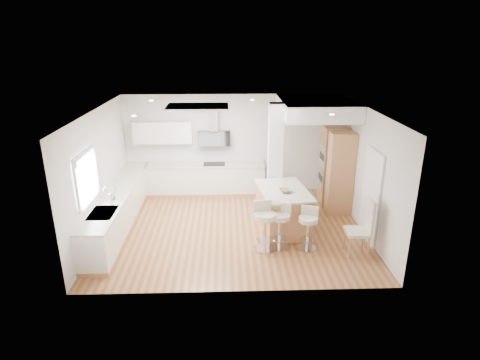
{
  "coord_description": "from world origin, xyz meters",
  "views": [
    {
      "loc": [
        -0.16,
        -8.55,
        4.3
      ],
      "look_at": [
        0.16,
        0.4,
        1.07
      ],
      "focal_mm": 30.0,
      "sensor_mm": 36.0,
      "label": 1
    }
  ],
  "objects_px": {
    "peninsula": "(283,209)",
    "dining_chair": "(364,225)",
    "bar_stool_a": "(264,224)",
    "bar_stool_b": "(280,223)",
    "bar_stool_c": "(308,226)"
  },
  "relations": [
    {
      "from": "bar_stool_c",
      "to": "dining_chair",
      "type": "relative_size",
      "value": 0.75
    },
    {
      "from": "peninsula",
      "to": "bar_stool_b",
      "type": "relative_size",
      "value": 1.74
    },
    {
      "from": "peninsula",
      "to": "bar_stool_b",
      "type": "height_order",
      "value": "peninsula"
    },
    {
      "from": "peninsula",
      "to": "dining_chair",
      "type": "bearing_deg",
      "value": -47.14
    },
    {
      "from": "peninsula",
      "to": "bar_stool_a",
      "type": "distance_m",
      "value": 1.11
    },
    {
      "from": "bar_stool_c",
      "to": "dining_chair",
      "type": "height_order",
      "value": "dining_chair"
    },
    {
      "from": "bar_stool_b",
      "to": "dining_chair",
      "type": "bearing_deg",
      "value": 12.1
    },
    {
      "from": "bar_stool_a",
      "to": "peninsula",
      "type": "bearing_deg",
      "value": 48.95
    },
    {
      "from": "dining_chair",
      "to": "bar_stool_c",
      "type": "bearing_deg",
      "value": 167.92
    },
    {
      "from": "bar_stool_b",
      "to": "bar_stool_c",
      "type": "distance_m",
      "value": 0.59
    },
    {
      "from": "peninsula",
      "to": "bar_stool_b",
      "type": "bearing_deg",
      "value": -108.95
    },
    {
      "from": "peninsula",
      "to": "bar_stool_c",
      "type": "height_order",
      "value": "peninsula"
    },
    {
      "from": "bar_stool_b",
      "to": "dining_chair",
      "type": "relative_size",
      "value": 0.8
    },
    {
      "from": "bar_stool_b",
      "to": "peninsula",
      "type": "bearing_deg",
      "value": 101.75
    },
    {
      "from": "bar_stool_a",
      "to": "bar_stool_b",
      "type": "relative_size",
      "value": 1.07
    }
  ]
}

